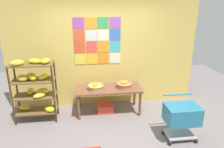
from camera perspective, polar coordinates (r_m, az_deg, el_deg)
ground at (r=4.25m, az=-0.23°, el=-17.18°), size 9.07×9.07×0.00m
back_wall_with_art at (r=5.12m, az=-2.46°, el=6.01°), size 4.64×0.07×2.71m
banana_shelf_unit at (r=4.77m, az=-20.47°, el=-2.80°), size 0.89×0.51×1.43m
display_table at (r=4.89m, az=-0.98°, el=-4.59°), size 1.52×0.66×0.63m
fruit_basket_centre at (r=4.78m, az=-4.52°, el=-3.40°), size 0.37×0.37×0.16m
fruit_basket_right at (r=4.88m, az=3.35°, el=-2.85°), size 0.37×0.37×0.16m
produce_crate_under_table at (r=5.12m, az=-1.91°, el=-9.15°), size 0.38×0.35×0.19m
shopping_cart at (r=4.19m, az=18.53°, el=-10.77°), size 0.61×0.48×0.84m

